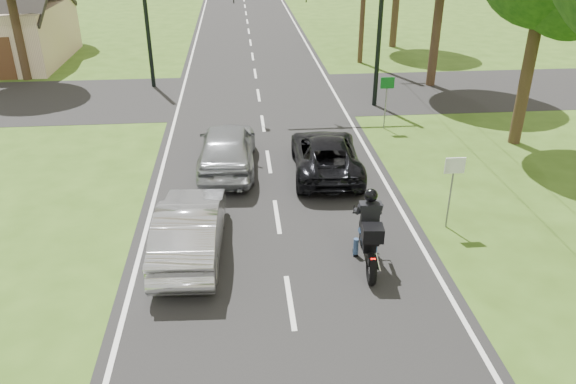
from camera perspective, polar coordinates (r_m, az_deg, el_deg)
The scene contains 11 objects.
ground at distance 13.02m, azimuth 0.22°, elevation -11.14°, with size 140.00×140.00×0.00m, color #355317.
road at distance 21.77m, azimuth -2.30°, elevation 5.20°, with size 8.00×100.00×0.01m, color black.
cross_road at distance 27.43m, azimuth -3.01°, elevation 9.79°, with size 60.00×7.00×0.01m, color black.
motorcycle_rider at distance 13.96m, azimuth 8.21°, elevation -4.47°, with size 0.72×2.44×2.10m.
dark_suv at distance 18.89m, azimuth 3.85°, elevation 3.86°, with size 2.16×4.68×1.30m, color black.
silver_sedan at distance 14.51m, azimuth -9.91°, elevation -3.67°, with size 1.55×4.45×1.47m, color #B2B3B8.
silver_suv at distance 19.13m, azimuth -6.21°, elevation 4.53°, with size 1.89×4.69×1.60m, color #9B9EA2.
traffic_signal at distance 24.90m, azimuth 5.05°, elevation 17.75°, with size 6.38×0.44×6.00m.
signal_pole_far at distance 28.97m, azimuth -14.10°, elevation 16.07°, with size 0.20×0.20×6.00m, color black.
sign_white at distance 15.74m, azimuth 16.45°, elevation 1.61°, with size 0.55×0.07×2.12m.
sign_green at distance 22.92m, azimuth 10.01°, elevation 10.14°, with size 0.55×0.07×2.12m.
Camera 1 is at (-0.99, -10.22, 8.00)m, focal length 35.00 mm.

